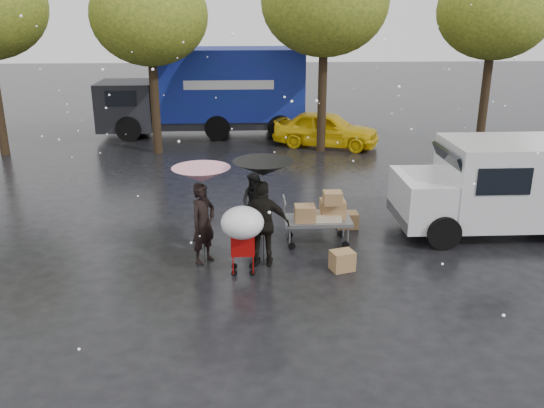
{
  "coord_description": "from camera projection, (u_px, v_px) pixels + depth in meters",
  "views": [
    {
      "loc": [
        -0.38,
        -10.77,
        5.13
      ],
      "look_at": [
        0.22,
        1.0,
        1.05
      ],
      "focal_mm": 38.0,
      "sensor_mm": 36.0,
      "label": 1
    }
  ],
  "objects": [
    {
      "name": "person_black",
      "position": [
        264.0,
        224.0,
        11.72
      ],
      "size": [
        1.1,
        0.55,
        1.82
      ],
      "primitive_type": "imported",
      "rotation": [
        0.0,
        0.0,
        3.04
      ],
      "color": "black",
      "rests_on": "ground"
    },
    {
      "name": "ground",
      "position": [
        264.0,
        268.0,
        11.86
      ],
      "size": [
        90.0,
        90.0,
        0.0
      ],
      "primitive_type": "plane",
      "color": "black",
      "rests_on": "ground"
    },
    {
      "name": "box_ground_near",
      "position": [
        342.0,
        261.0,
        11.72
      ],
      "size": [
        0.54,
        0.48,
        0.41
      ],
      "primitive_type": "cube",
      "rotation": [
        0.0,
        0.0,
        0.3
      ],
      "color": "brown",
      "rests_on": "ground"
    },
    {
      "name": "tree_row",
      "position": [
        238.0,
        8.0,
        19.63
      ],
      "size": [
        21.6,
        4.4,
        7.12
      ],
      "color": "black",
      "rests_on": "ground"
    },
    {
      "name": "vendor_cart",
      "position": [
        321.0,
        213.0,
        12.87
      ],
      "size": [
        1.52,
        0.8,
        1.27
      ],
      "color": "slate",
      "rests_on": "ground"
    },
    {
      "name": "person_middle",
      "position": [
        255.0,
        204.0,
        13.47
      ],
      "size": [
        0.89,
        0.84,
        1.46
      ],
      "primitive_type": "imported",
      "rotation": [
        0.0,
        0.0,
        -0.52
      ],
      "color": "black",
      "rests_on": "ground"
    },
    {
      "name": "shopping_cart",
      "position": [
        242.0,
        226.0,
        11.18
      ],
      "size": [
        0.84,
        0.84,
        1.46
      ],
      "color": "#9D0A09",
      "rests_on": "ground"
    },
    {
      "name": "person_pink",
      "position": [
        203.0,
        223.0,
        11.89
      ],
      "size": [
        0.72,
        0.75,
        1.72
      ],
      "primitive_type": "imported",
      "rotation": [
        0.0,
        0.0,
        0.87
      ],
      "color": "black",
      "rests_on": "ground"
    },
    {
      "name": "umbrella_pink",
      "position": [
        201.0,
        175.0,
        11.55
      ],
      "size": [
        1.19,
        1.19,
        2.06
      ],
      "color": "#4C4C4C",
      "rests_on": "ground"
    },
    {
      "name": "yellow_taxi",
      "position": [
        326.0,
        129.0,
        21.82
      ],
      "size": [
        4.27,
        2.92,
        1.35
      ],
      "primitive_type": "imported",
      "rotation": [
        0.0,
        0.0,
        1.2
      ],
      "color": "#E5B90C",
      "rests_on": "ground"
    },
    {
      "name": "umbrella_black",
      "position": [
        263.0,
        168.0,
        11.34
      ],
      "size": [
        1.22,
        1.22,
        2.24
      ],
      "color": "#4C4C4C",
      "rests_on": "ground"
    },
    {
      "name": "blue_truck",
      "position": [
        209.0,
        92.0,
        23.56
      ],
      "size": [
        8.3,
        2.6,
        3.5
      ],
      "color": "navy",
      "rests_on": "ground"
    },
    {
      "name": "white_van",
      "position": [
        509.0,
        185.0,
        13.43
      ],
      "size": [
        4.91,
        2.18,
        2.2
      ],
      "color": "silver",
      "rests_on": "ground"
    },
    {
      "name": "box_ground_far",
      "position": [
        347.0,
        220.0,
        13.96
      ],
      "size": [
        0.5,
        0.39,
        0.38
      ],
      "primitive_type": "cube",
      "rotation": [
        0.0,
        0.0,
        0.02
      ],
      "color": "brown",
      "rests_on": "ground"
    }
  ]
}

